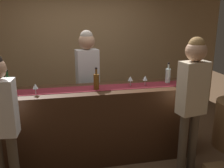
# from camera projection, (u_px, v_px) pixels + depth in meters

# --- Properties ---
(ground_plane) EXTENTS (10.00, 10.00, 0.00)m
(ground_plane) POSITION_uv_depth(u_px,v_px,m) (97.00, 156.00, 3.73)
(ground_plane) COLOR brown
(back_wall) EXTENTS (6.00, 0.12, 2.90)m
(back_wall) POSITION_uv_depth(u_px,v_px,m) (82.00, 43.00, 5.13)
(back_wall) COLOR tan
(back_wall) RESTS_ON ground
(bar_counter) EXTENTS (2.81, 0.60, 1.05)m
(bar_counter) POSITION_uv_depth(u_px,v_px,m) (96.00, 124.00, 3.59)
(bar_counter) COLOR #3D2314
(bar_counter) RESTS_ON ground
(counter_runner_cloth) EXTENTS (2.67, 0.28, 0.01)m
(counter_runner_cloth) POSITION_uv_depth(u_px,v_px,m) (95.00, 88.00, 3.44)
(counter_runner_cloth) COLOR maroon
(counter_runner_cloth) RESTS_ON bar_counter
(wine_bottle_clear) EXTENTS (0.07, 0.07, 0.30)m
(wine_bottle_clear) POSITION_uv_depth(u_px,v_px,m) (168.00, 75.00, 3.69)
(wine_bottle_clear) COLOR #B2C6C1
(wine_bottle_clear) RESTS_ON bar_counter
(wine_bottle_amber) EXTENTS (0.07, 0.07, 0.30)m
(wine_bottle_amber) POSITION_uv_depth(u_px,v_px,m) (96.00, 82.00, 3.36)
(wine_bottle_amber) COLOR brown
(wine_bottle_amber) RESTS_ON bar_counter
(wine_bottle_green) EXTENTS (0.07, 0.07, 0.30)m
(wine_bottle_green) POSITION_uv_depth(u_px,v_px,m) (8.00, 84.00, 3.23)
(wine_bottle_green) COLOR #194723
(wine_bottle_green) RESTS_ON bar_counter
(wine_glass_near_customer) EXTENTS (0.07, 0.07, 0.14)m
(wine_glass_near_customer) POSITION_uv_depth(u_px,v_px,m) (35.00, 87.00, 3.16)
(wine_glass_near_customer) COLOR silver
(wine_glass_near_customer) RESTS_ON bar_counter
(wine_glass_mid_counter) EXTENTS (0.07, 0.07, 0.14)m
(wine_glass_mid_counter) POSITION_uv_depth(u_px,v_px,m) (145.00, 78.00, 3.56)
(wine_glass_mid_counter) COLOR silver
(wine_glass_mid_counter) RESTS_ON bar_counter
(wine_glass_far_end) EXTENTS (0.07, 0.07, 0.14)m
(wine_glass_far_end) POSITION_uv_depth(u_px,v_px,m) (130.00, 79.00, 3.53)
(wine_glass_far_end) COLOR silver
(wine_glass_far_end) RESTS_ON bar_counter
(bartender) EXTENTS (0.37, 0.25, 1.79)m
(bartender) POSITION_uv_depth(u_px,v_px,m) (87.00, 74.00, 3.96)
(bartender) COLOR #26262B
(bartender) RESTS_ON ground
(customer_sipping) EXTENTS (0.37, 0.26, 1.78)m
(customer_sipping) POSITION_uv_depth(u_px,v_px,m) (192.00, 92.00, 3.09)
(customer_sipping) COLOR brown
(customer_sipping) RESTS_ON ground
(customer_browsing) EXTENTS (0.36, 0.23, 1.66)m
(customer_browsing) POSITION_uv_depth(u_px,v_px,m) (0.00, 114.00, 2.66)
(customer_browsing) COLOR brown
(customer_browsing) RESTS_ON ground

